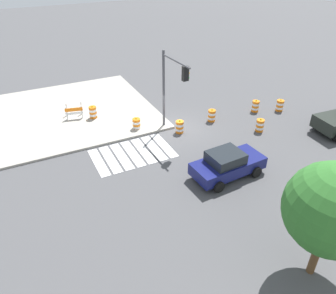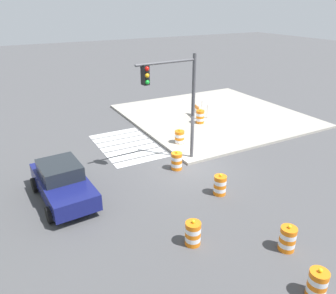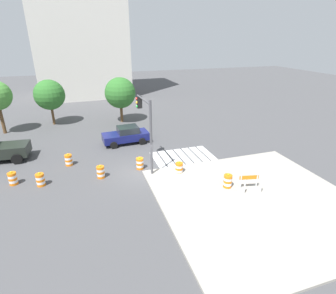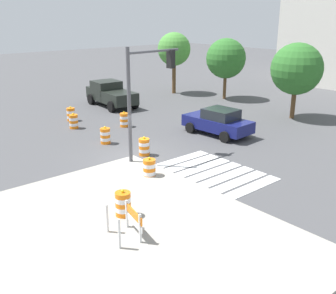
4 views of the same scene
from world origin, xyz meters
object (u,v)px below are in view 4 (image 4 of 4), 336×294
construction_barricade (129,220)px  street_tree_streetside_near (297,69)px  traffic_barrel_near_corner (149,169)px  street_tree_streetside_mid (226,59)px  traffic_light_pole (147,82)px  traffic_barrel_crosswalk_end (74,121)px  traffic_barrel_median_far (71,114)px  traffic_barrel_median_near (144,147)px  traffic_barrel_lane_center (105,136)px  traffic_barrel_on_sidewalk (123,204)px  street_tree_streetside_far (174,49)px  sports_car (218,122)px  pickup_truck (110,94)px  traffic_barrel_far_curb (124,120)px

construction_barricade → street_tree_streetside_near: 19.09m
traffic_barrel_near_corner → street_tree_streetside_near: 14.83m
street_tree_streetside_mid → traffic_light_pole: bearing=-62.0°
traffic_barrel_crosswalk_end → street_tree_streetside_mid: size_ratio=0.20×
traffic_barrel_near_corner → street_tree_streetside_near: size_ratio=0.20×
traffic_barrel_crosswalk_end → traffic_barrel_median_far: bearing=157.3°
traffic_barrel_median_near → traffic_barrel_lane_center: same height
traffic_barrel_near_corner → construction_barricade: construction_barricade is taller
construction_barricade → street_tree_streetside_mid: (-13.28, 19.49, 2.72)m
traffic_barrel_lane_center → street_tree_streetside_near: street_tree_streetside_near is taller
construction_barricade → traffic_light_pole: (-5.69, 5.20, 3.19)m
traffic_barrel_crosswalk_end → traffic_barrel_on_sidewalk: traffic_barrel_on_sidewalk is taller
construction_barricade → street_tree_streetside_far: street_tree_streetside_far is taller
sports_car → traffic_barrel_lane_center: sports_car is taller
street_tree_streetside_mid → traffic_barrel_lane_center: bearing=-74.6°
traffic_barrel_on_sidewalk → street_tree_streetside_near: (-4.32, 17.41, 2.85)m
traffic_barrel_crosswalk_end → construction_barricade: bearing=-20.7°
traffic_barrel_near_corner → traffic_barrel_lane_center: bearing=167.8°
traffic_barrel_near_corner → traffic_barrel_median_near: bearing=146.9°
traffic_barrel_crosswalk_end → street_tree_streetside_near: street_tree_streetside_near is taller
sports_car → traffic_barrel_median_far: 10.30m
traffic_barrel_median_near → street_tree_streetside_far: 17.56m
construction_barricade → street_tree_streetside_far: (-18.05, 17.85, 3.25)m
pickup_truck → street_tree_streetside_near: bearing=32.8°
sports_car → construction_barricade: 12.71m
sports_car → street_tree_streetside_far: street_tree_streetside_far is taller
traffic_barrel_lane_center → construction_barricade: size_ratio=0.74×
sports_car → street_tree_streetside_near: 7.50m
traffic_barrel_far_curb → street_tree_streetside_near: 12.25m
traffic_barrel_lane_center → construction_barricade: bearing=-27.8°
traffic_barrel_near_corner → street_tree_streetside_far: street_tree_streetside_far is taller
traffic_barrel_on_sidewalk → street_tree_streetside_mid: street_tree_streetside_mid is taller
traffic_barrel_far_curb → traffic_barrel_median_far: bearing=-152.0°
traffic_barrel_crosswalk_end → construction_barricade: size_ratio=0.74×
traffic_barrel_far_curb → traffic_barrel_lane_center: size_ratio=1.00×
traffic_light_pole → street_tree_streetside_mid: 16.19m
traffic_barrel_median_far → traffic_barrel_on_sidewalk: size_ratio=1.00×
sports_car → traffic_barrel_median_far: bearing=-149.2°
sports_car → pickup_truck: (-11.12, -0.60, 0.16)m
pickup_truck → street_tree_streetside_mid: bearing=65.5°
traffic_barrel_near_corner → traffic_barrel_on_sidewalk: traffic_barrel_on_sidewalk is taller
pickup_truck → traffic_barrel_on_sidewalk: pickup_truck is taller
sports_car → pickup_truck: pickup_truck is taller
sports_car → traffic_barrel_near_corner: size_ratio=4.32×
traffic_barrel_median_near → street_tree_streetside_mid: bearing=116.5°
traffic_barrel_near_corner → street_tree_streetside_mid: bearing=121.4°
pickup_truck → traffic_barrel_far_curb: (5.91, -2.73, -0.52)m
pickup_truck → traffic_light_pole: 13.17m
sports_car → street_tree_streetside_mid: bearing=129.7°
traffic_light_pole → street_tree_streetside_near: (0.09, 12.85, -0.46)m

